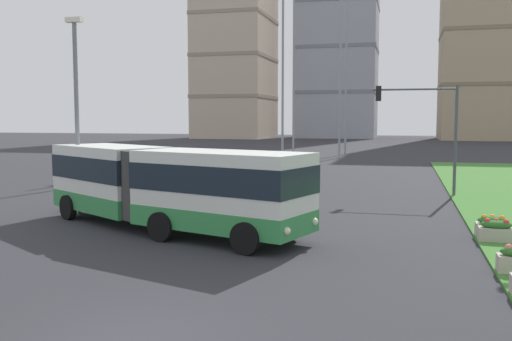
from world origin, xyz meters
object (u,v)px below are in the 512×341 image
at_px(car_grey_wagon, 210,176).
at_px(streetlight_left, 77,107).
at_px(flower_planter_3, 496,230).
at_px(apartment_tower_centre, 498,8).
at_px(apartment_tower_westcentre, 338,30).
at_px(apartment_tower_west, 236,40).
at_px(traffic_light_far_right, 427,119).
at_px(articulated_bus, 164,185).
at_px(flower_planter_4, 493,226).

distance_m(car_grey_wagon, streetlight_left, 10.69).
distance_m(flower_planter_3, apartment_tower_centre, 100.81).
distance_m(car_grey_wagon, flower_planter_3, 17.63).
height_order(flower_planter_3, apartment_tower_westcentre, apartment_tower_westcentre).
xyz_separation_m(apartment_tower_west, apartment_tower_centre, (51.23, 1.75, 4.41)).
relative_size(traffic_light_far_right, apartment_tower_west, 0.14).
xyz_separation_m(articulated_bus, streetlight_left, (-4.82, 2.02, 2.91)).
bearing_deg(apartment_tower_westcentre, flower_planter_4, -80.40).
bearing_deg(streetlight_left, articulated_bus, -22.74).
height_order(car_grey_wagon, flower_planter_3, car_grey_wagon).
distance_m(car_grey_wagon, traffic_light_far_right, 12.40).
xyz_separation_m(articulated_bus, flower_planter_3, (11.45, 0.74, -1.23)).
height_order(articulated_bus, flower_planter_4, articulated_bus).
xyz_separation_m(articulated_bus, car_grey_wagon, (-2.36, 11.70, -0.90)).
xyz_separation_m(flower_planter_3, apartment_tower_centre, (13.46, 96.86, 24.48)).
bearing_deg(streetlight_left, traffic_light_far_right, 35.18).
relative_size(car_grey_wagon, apartment_tower_centre, 0.09).
bearing_deg(car_grey_wagon, flower_planter_3, -38.45).
distance_m(car_grey_wagon, apartment_tower_westcentre, 93.49).
relative_size(articulated_bus, traffic_light_far_right, 2.01).
xyz_separation_m(flower_planter_4, traffic_light_far_right, (-1.86, 10.65, 3.63)).
bearing_deg(flower_planter_4, traffic_light_far_right, 99.93).
bearing_deg(flower_planter_3, car_grey_wagon, 141.55).
distance_m(traffic_light_far_right, apartment_tower_centre, 89.26).
bearing_deg(car_grey_wagon, streetlight_left, -104.26).
distance_m(streetlight_left, apartment_tower_westcentre, 102.12).
height_order(articulated_bus, apartment_tower_centre, apartment_tower_centre).
height_order(flower_planter_4, apartment_tower_centre, apartment_tower_centre).
distance_m(streetlight_left, apartment_tower_west, 97.57).
relative_size(apartment_tower_westcentre, apartment_tower_centre, 0.92).
bearing_deg(car_grey_wagon, traffic_light_far_right, 2.24).
relative_size(articulated_bus, car_grey_wagon, 2.60).
bearing_deg(traffic_light_far_right, flower_planter_4, -80.07).
bearing_deg(car_grey_wagon, flower_planter_4, -36.40).
relative_size(flower_planter_4, traffic_light_far_right, 0.19).
height_order(traffic_light_far_right, apartment_tower_west, apartment_tower_west).
height_order(apartment_tower_westcentre, apartment_tower_centre, apartment_tower_centre).
xyz_separation_m(car_grey_wagon, flower_planter_3, (13.80, -10.96, -0.33)).
distance_m(flower_planter_3, apartment_tower_westcentre, 105.57).
height_order(streetlight_left, apartment_tower_centre, apartment_tower_centre).
relative_size(car_grey_wagon, flower_planter_4, 4.08).
height_order(articulated_bus, traffic_light_far_right, traffic_light_far_right).
distance_m(car_grey_wagon, apartment_tower_west, 89.69).
bearing_deg(articulated_bus, flower_planter_4, 7.59).
bearing_deg(articulated_bus, apartment_tower_westcentre, 93.14).
height_order(articulated_bus, flower_planter_3, articulated_bus).
bearing_deg(apartment_tower_westcentre, traffic_light_far_right, -80.44).
bearing_deg(car_grey_wagon, apartment_tower_west, 105.89).
bearing_deg(apartment_tower_westcentre, flower_planter_3, -80.48).
distance_m(car_grey_wagon, apartment_tower_centre, 93.30).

